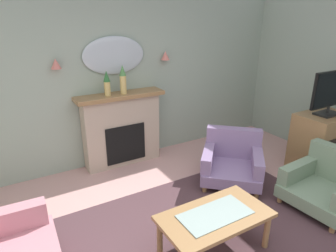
# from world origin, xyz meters

# --- Properties ---
(wall_back) EXTENTS (6.85, 0.10, 2.71)m
(wall_back) POSITION_xyz_m (0.00, 2.57, 1.36)
(wall_back) COLOR #93A393
(wall_back) RESTS_ON ground
(patterned_rug) EXTENTS (3.20, 2.40, 0.01)m
(patterned_rug) POSITION_xyz_m (0.00, 0.20, 0.01)
(patterned_rug) COLOR #4C3338
(patterned_rug) RESTS_ON ground
(fireplace) EXTENTS (1.36, 0.36, 1.16)m
(fireplace) POSITION_xyz_m (-0.15, 2.35, 0.57)
(fireplace) COLOR tan
(fireplace) RESTS_ON ground
(mantel_vase_left) EXTENTS (0.10, 0.10, 0.37)m
(mantel_vase_left) POSITION_xyz_m (-0.35, 2.32, 1.36)
(mantel_vase_left) COLOR tan
(mantel_vase_left) RESTS_ON fireplace
(mantel_vase_right) EXTENTS (0.10, 0.10, 0.43)m
(mantel_vase_right) POSITION_xyz_m (-0.10, 2.32, 1.38)
(mantel_vase_right) COLOR tan
(mantel_vase_right) RESTS_ON fireplace
(wall_mirror) EXTENTS (0.96, 0.06, 0.56)m
(wall_mirror) POSITION_xyz_m (-0.15, 2.49, 1.71)
(wall_mirror) COLOR #B2BCC6
(wall_sconce_left) EXTENTS (0.14, 0.14, 0.14)m
(wall_sconce_left) POSITION_xyz_m (-1.00, 2.44, 1.66)
(wall_sconce_left) COLOR #D17066
(wall_sconce_right) EXTENTS (0.14, 0.14, 0.14)m
(wall_sconce_right) POSITION_xyz_m (0.70, 2.44, 1.66)
(wall_sconce_right) COLOR #D17066
(coffee_table) EXTENTS (1.10, 0.60, 0.45)m
(coffee_table) POSITION_xyz_m (-0.12, 0.06, 0.38)
(coffee_table) COLOR olive
(coffee_table) RESTS_ON ground
(armchair_near_fireplace) EXTENTS (1.14, 1.15, 0.71)m
(armchair_near_fireplace) POSITION_xyz_m (1.01, 1.05, 0.31)
(armchair_near_fireplace) COLOR gray
(armchair_near_fireplace) RESTS_ON ground
(armchair_by_coffee_table) EXTENTS (0.87, 0.86, 0.71)m
(armchair_by_coffee_table) POSITION_xyz_m (1.60, -0.04, 0.31)
(armchair_by_coffee_table) COLOR gray
(armchair_by_coffee_table) RESTS_ON ground
(tv_cabinet) EXTENTS (0.80, 0.57, 0.90)m
(tv_cabinet) POSITION_xyz_m (2.38, 0.61, 0.45)
(tv_cabinet) COLOR olive
(tv_cabinet) RESTS_ON ground
(tv_flatscreen) EXTENTS (0.84, 0.24, 0.65)m
(tv_flatscreen) POSITION_xyz_m (2.38, 0.58, 1.25)
(tv_flatscreen) COLOR black
(tv_flatscreen) RESTS_ON tv_cabinet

